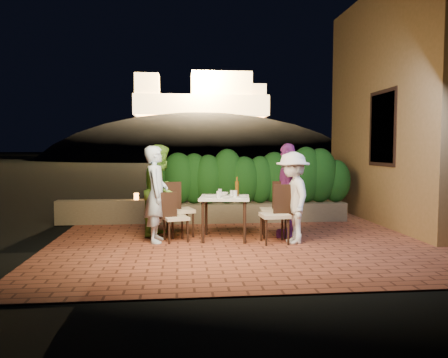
{
  "coord_description": "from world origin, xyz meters",
  "views": [
    {
      "loc": [
        -1.32,
        -7.05,
        1.59
      ],
      "look_at": [
        -0.55,
        0.57,
        1.05
      ],
      "focal_mm": 35.0,
      "sensor_mm": 36.0,
      "label": 1
    }
  ],
  "objects": [
    {
      "name": "chair_right_back",
      "position": [
        0.35,
        0.58,
        0.5
      ],
      "size": [
        0.51,
        0.51,
        1.0
      ],
      "primitive_type": null,
      "rotation": [
        0.0,
        0.0,
        3.04
      ],
      "color": "black",
      "rests_on": "ground"
    },
    {
      "name": "hill",
      "position": [
        2.0,
        60.0,
        -4.0
      ],
      "size": [
        52.0,
        40.0,
        22.0
      ],
      "primitive_type": "ellipsoid",
      "color": "black",
      "rests_on": "ground"
    },
    {
      "name": "plate_front",
      "position": [
        -0.54,
        0.15,
        0.76
      ],
      "size": [
        0.22,
        0.22,
        0.01
      ],
      "primitive_type": "cylinder",
      "color": "white",
      "rests_on": "dining_table"
    },
    {
      "name": "plate_ne",
      "position": [
        -0.3,
        0.24,
        0.76
      ],
      "size": [
        0.22,
        0.22,
        0.01
      ],
      "primitive_type": "cylinder",
      "color": "white",
      "rests_on": "dining_table"
    },
    {
      "name": "diner_green",
      "position": [
        -1.66,
        0.93,
        0.83
      ],
      "size": [
        0.87,
        0.97,
        1.66
      ],
      "primitive_type": "imported",
      "rotation": [
        0.0,
        0.0,
        1.22
      ],
      "color": "#6DB538",
      "rests_on": "ground"
    },
    {
      "name": "building_wall",
      "position": [
        3.6,
        2.0,
        2.5
      ],
      "size": [
        1.6,
        5.0,
        5.0
      ],
      "primitive_type": "cube",
      "color": "olive",
      "rests_on": "ground"
    },
    {
      "name": "parapet",
      "position": [
        -2.8,
        2.3,
        0.25
      ],
      "size": [
        2.2,
        0.3,
        0.5
      ],
      "primitive_type": "cube",
      "color": "brown",
      "rests_on": "ground"
    },
    {
      "name": "plate_nw",
      "position": [
        -0.83,
        0.26,
        0.76
      ],
      "size": [
        0.22,
        0.22,
        0.01
      ],
      "primitive_type": "cylinder",
      "color": "white",
      "rests_on": "dining_table"
    },
    {
      "name": "hedge",
      "position": [
        0.2,
        2.3,
        0.95
      ],
      "size": [
        4.0,
        0.7,
        1.1
      ],
      "primitive_type": null,
      "color": "#123E11",
      "rests_on": "planter"
    },
    {
      "name": "parapet_lamp",
      "position": [
        -2.24,
        2.3,
        0.57
      ],
      "size": [
        0.1,
        0.1,
        0.14
      ],
      "primitive_type": "cylinder",
      "color": "orange",
      "rests_on": "parapet"
    },
    {
      "name": "bowl",
      "position": [
        -0.55,
        0.73,
        0.77
      ],
      "size": [
        0.19,
        0.19,
        0.05
      ],
      "primitive_type": "imported",
      "rotation": [
        0.0,
        0.0,
        -0.01
      ],
      "color": "white",
      "rests_on": "dining_table"
    },
    {
      "name": "plate_centre",
      "position": [
        -0.55,
        0.45,
        0.76
      ],
      "size": [
        0.23,
        0.23,
        0.01
      ],
      "primitive_type": "cylinder",
      "color": "white",
      "rests_on": "dining_table"
    },
    {
      "name": "fortress",
      "position": [
        2.0,
        60.0,
        10.5
      ],
      "size": [
        26.0,
        8.0,
        8.0
      ],
      "primitive_type": null,
      "color": "#FFCC7A",
      "rests_on": "hill"
    },
    {
      "name": "chair_left_back",
      "position": [
        -1.32,
        0.8,
        0.49
      ],
      "size": [
        0.56,
        0.56,
        0.99
      ],
      "primitive_type": null,
      "rotation": [
        0.0,
        0.0,
        0.27
      ],
      "color": "black",
      "rests_on": "ground"
    },
    {
      "name": "glass_sw",
      "position": [
        -0.61,
        0.68,
        0.81
      ],
      "size": [
        0.07,
        0.07,
        0.12
      ],
      "primitive_type": "cylinder",
      "color": "silver",
      "rests_on": "dining_table"
    },
    {
      "name": "glass_se",
      "position": [
        -0.41,
        0.57,
        0.8
      ],
      "size": [
        0.06,
        0.06,
        0.1
      ],
      "primitive_type": "cylinder",
      "color": "silver",
      "rests_on": "dining_table"
    },
    {
      "name": "beer_bottle",
      "position": [
        -0.32,
        0.51,
        0.92
      ],
      "size": [
        0.07,
        0.07,
        0.34
      ],
      "primitive_type": null,
      "color": "#55350E",
      "rests_on": "dining_table"
    },
    {
      "name": "planter",
      "position": [
        0.2,
        2.3,
        0.2
      ],
      "size": [
        4.2,
        0.55,
        0.4
      ],
      "primitive_type": "cube",
      "color": "brown",
      "rests_on": "ground"
    },
    {
      "name": "terrace_floor",
      "position": [
        0.0,
        0.5,
        -0.07
      ],
      "size": [
        7.0,
        6.0,
        0.15
      ],
      "primitive_type": "cube",
      "color": "brown",
      "rests_on": "ground"
    },
    {
      "name": "plate_sw",
      "position": [
        -0.79,
        0.69,
        0.76
      ],
      "size": [
        0.21,
        0.21,
        0.01
      ],
      "primitive_type": "cylinder",
      "color": "white",
      "rests_on": "dining_table"
    },
    {
      "name": "glass_ne",
      "position": [
        -0.38,
        0.33,
        0.81
      ],
      "size": [
        0.07,
        0.07,
        0.12
      ],
      "primitive_type": "cylinder",
      "color": "silver",
      "rests_on": "dining_table"
    },
    {
      "name": "diner_white",
      "position": [
        0.56,
        0.05,
        0.77
      ],
      "size": [
        0.59,
        1.0,
        1.53
      ],
      "primitive_type": "imported",
      "rotation": [
        0.0,
        0.0,
        -1.55
      ],
      "color": "white",
      "rests_on": "ground"
    },
    {
      "name": "chair_right_front",
      "position": [
        0.26,
        0.07,
        0.49
      ],
      "size": [
        0.47,
        0.47,
        0.99
      ],
      "primitive_type": null,
      "rotation": [
        0.0,
        0.0,
        3.18
      ],
      "color": "black",
      "rests_on": "ground"
    },
    {
      "name": "window_pane",
      "position": [
        2.82,
        1.5,
        2.0
      ],
      "size": [
        0.08,
        1.0,
        1.4
      ],
      "primitive_type": "cube",
      "color": "black",
      "rests_on": "building_wall"
    },
    {
      "name": "chair_left_front",
      "position": [
        -1.39,
        0.36,
        0.42
      ],
      "size": [
        0.49,
        0.49,
        0.85
      ],
      "primitive_type": null,
      "rotation": [
        0.0,
        0.0,
        0.29
      ],
      "color": "black",
      "rests_on": "ground"
    },
    {
      "name": "window_frame",
      "position": [
        2.81,
        1.5,
        2.0
      ],
      "size": [
        0.06,
        1.15,
        1.55
      ],
      "primitive_type": "cube",
      "color": "black",
      "rests_on": "building_wall"
    },
    {
      "name": "diner_blue",
      "position": [
        -1.72,
        0.36,
        0.82
      ],
      "size": [
        0.42,
        0.62,
        1.63
      ],
      "primitive_type": "imported",
      "rotation": [
        0.0,
        0.0,
        1.51
      ],
      "color": "#C3E2FB",
      "rests_on": "ground"
    },
    {
      "name": "plate_se",
      "position": [
        -0.23,
        0.62,
        0.76
      ],
      "size": [
        0.24,
        0.24,
        0.01
      ],
      "primitive_type": "cylinder",
      "color": "white",
      "rests_on": "dining_table"
    },
    {
      "name": "ground",
      "position": [
        0.0,
        0.0,
        -0.02
      ],
      "size": [
        400.0,
        400.0,
        0.0
      ],
      "primitive_type": "plane",
      "color": "black",
      "rests_on": "ground"
    },
    {
      "name": "dining_table",
      "position": [
        -0.55,
        0.47,
        0.38
      ],
      "size": [
        0.96,
        0.96,
        0.75
      ],
      "primitive_type": null,
      "rotation": [
        0.0,
        0.0,
        -0.14
      ],
      "color": "white",
      "rests_on": "ground"
    },
    {
      "name": "glass_nw",
      "position": [
        -0.67,
        0.29,
        0.81
      ],
      "size": [
        0.07,
        0.07,
        0.12
      ],
      "primitive_type": "cylinder",
      "color": "silver",
      "rests_on": "dining_table"
    },
    {
      "name": "diner_purple",
      "position": [
        0.61,
        0.59,
        0.84
      ],
      "size": [
        0.62,
        1.05,
        1.68
      ],
      "primitive_type": "imported",
      "rotation": [
        0.0,
        0.0,
        -1.8
      ],
      "color": "#75276F",
      "rests_on": "ground"
    }
  ]
}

